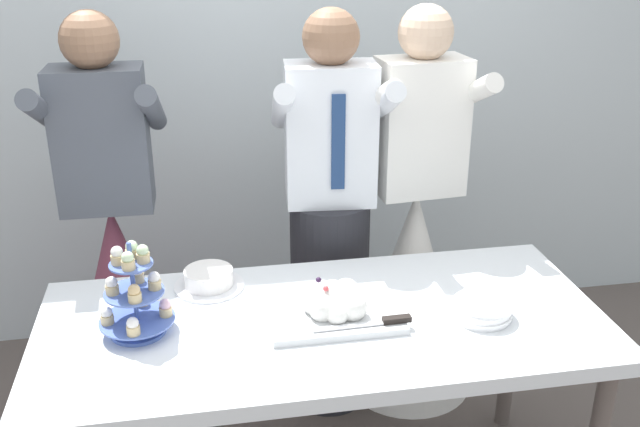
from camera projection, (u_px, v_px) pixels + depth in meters
name	position (u px, v px, depth m)	size (l,w,h in m)	color
rear_wall	(269.00, 34.00, 3.28)	(5.20, 0.10, 2.90)	silver
dessert_table	(323.00, 338.00, 2.32)	(1.80, 0.80, 0.78)	silver
cupcake_stand	(135.00, 297.00, 2.17)	(0.23, 0.23, 0.31)	#4C66B2
main_cake_tray	(335.00, 305.00, 2.29)	(0.44, 0.31, 0.13)	silver
plate_stack	(482.00, 309.00, 2.29)	(0.19, 0.19, 0.05)	white
round_cake	(209.00, 280.00, 2.48)	(0.24, 0.24, 0.07)	white
person_groom	(330.00, 241.00, 2.90)	(0.50, 0.52, 1.66)	#232328
person_bride	(413.00, 265.00, 3.06)	(0.56, 0.56, 1.66)	white
person_guest	(119.00, 285.00, 2.90)	(0.56, 0.56, 1.66)	brown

